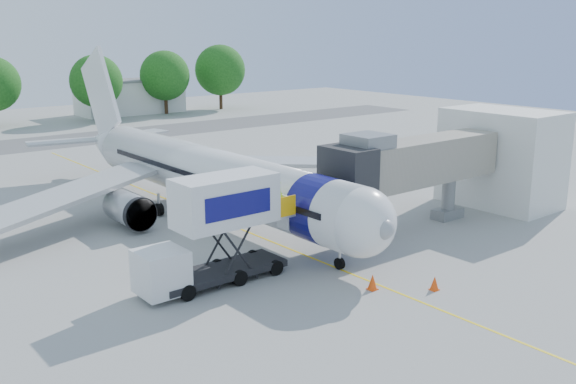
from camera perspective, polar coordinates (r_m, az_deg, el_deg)
ground at (r=41.91m, az=-4.37°, el=-3.26°), size 160.00×160.00×0.00m
guidance_line at (r=41.91m, az=-4.37°, el=-3.25°), size 0.15×70.00×0.01m
taxiway_strip at (r=79.37m, az=-21.91°, el=3.97°), size 120.00×10.00×0.01m
aircraft at (r=44.52m, az=-7.45°, el=1.61°), size 34.17×37.73×11.35m
jet_bridge at (r=40.97m, az=10.46°, el=2.42°), size 13.90×3.20×6.60m
terminal_stub at (r=49.45m, az=18.43°, el=2.90°), size 5.00×8.00×7.00m
catering_hiloader at (r=32.21m, az=-6.56°, el=-3.49°), size 8.50×2.44×5.50m
ground_tug at (r=30.93m, az=19.74°, el=-8.97°), size 3.94×2.81×1.42m
safety_cone_a at (r=32.78m, az=12.89°, el=-7.93°), size 0.45×0.45×0.72m
safety_cone_b at (r=32.28m, az=7.52°, el=-7.96°), size 0.50×0.50×0.80m
outbuilding_right at (r=105.46m, az=-13.84°, el=8.25°), size 16.40×7.40×5.30m
tree_e at (r=96.43m, az=-16.68°, el=9.42°), size 7.43×7.43×9.47m
tree_f at (r=103.31m, az=-10.90°, el=10.13°), size 7.70×7.70×9.82m
tree_g at (r=108.68m, az=-6.05°, el=10.73°), size 8.32×8.32×10.60m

